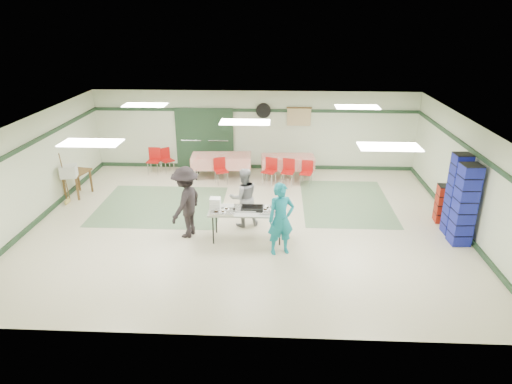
{
  "coord_description": "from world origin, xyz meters",
  "views": [
    {
      "loc": [
        0.79,
        -10.81,
        5.18
      ],
      "look_at": [
        0.28,
        -0.3,
        0.99
      ],
      "focal_mm": 32.0,
      "sensor_mm": 36.0,
      "label": 1
    }
  ],
  "objects_px": {
    "volunteer_dark": "(186,202)",
    "chair_loose_b": "(154,158)",
    "volunteer_teal": "(281,219)",
    "crate_stack_red": "(444,204)",
    "chair_b": "(270,168)",
    "chair_d": "(220,168)",
    "office_printer": "(69,171)",
    "serving_table": "(247,212)",
    "dining_table_b": "(221,161)",
    "printer_table": "(77,175)",
    "broom": "(65,177)",
    "chair_a": "(288,169)",
    "chair_loose_a": "(166,157)",
    "crate_stack_blue_b": "(465,205)",
    "crate_stack_blue_a": "(456,195)",
    "volunteer_grey": "(244,197)",
    "chair_c": "(307,170)",
    "dining_table_a": "(288,162)"
  },
  "relations": [
    {
      "from": "volunteer_dark",
      "to": "chair_loose_b",
      "type": "xyz_separation_m",
      "value": [
        -1.99,
        4.57,
        -0.35
      ]
    },
    {
      "from": "volunteer_teal",
      "to": "crate_stack_red",
      "type": "height_order",
      "value": "volunteer_teal"
    },
    {
      "from": "chair_b",
      "to": "chair_d",
      "type": "bearing_deg",
      "value": -156.93
    },
    {
      "from": "office_printer",
      "to": "chair_b",
      "type": "bearing_deg",
      "value": 3.9
    },
    {
      "from": "serving_table",
      "to": "volunteer_dark",
      "type": "height_order",
      "value": "volunteer_dark"
    },
    {
      "from": "dining_table_b",
      "to": "crate_stack_red",
      "type": "relative_size",
      "value": 1.96
    },
    {
      "from": "printer_table",
      "to": "broom",
      "type": "height_order",
      "value": "broom"
    },
    {
      "from": "volunteer_teal",
      "to": "chair_a",
      "type": "distance_m",
      "value": 4.49
    },
    {
      "from": "chair_d",
      "to": "office_printer",
      "type": "height_order",
      "value": "office_printer"
    },
    {
      "from": "volunteer_teal",
      "to": "chair_loose_a",
      "type": "height_order",
      "value": "volunteer_teal"
    },
    {
      "from": "office_printer",
      "to": "crate_stack_blue_b",
      "type": "bearing_deg",
      "value": -24.33
    },
    {
      "from": "printer_table",
      "to": "broom",
      "type": "distance_m",
      "value": 0.61
    },
    {
      "from": "crate_stack_blue_a",
      "to": "printer_table",
      "type": "distance_m",
      "value": 10.5
    },
    {
      "from": "serving_table",
      "to": "chair_b",
      "type": "relative_size",
      "value": 2.14
    },
    {
      "from": "chair_b",
      "to": "chair_loose_a",
      "type": "height_order",
      "value": "chair_b"
    },
    {
      "from": "serving_table",
      "to": "chair_d",
      "type": "height_order",
      "value": "chair_d"
    },
    {
      "from": "chair_loose_a",
      "to": "volunteer_teal",
      "type": "bearing_deg",
      "value": -95.23
    },
    {
      "from": "volunteer_grey",
      "to": "office_printer",
      "type": "distance_m",
      "value": 5.28
    },
    {
      "from": "volunteer_teal",
      "to": "chair_loose_b",
      "type": "xyz_separation_m",
      "value": [
        -4.28,
        5.32,
        -0.3
      ]
    },
    {
      "from": "chair_d",
      "to": "chair_loose_a",
      "type": "distance_m",
      "value": 2.25
    },
    {
      "from": "chair_d",
      "to": "crate_stack_blue_a",
      "type": "xyz_separation_m",
      "value": [
        6.17,
        -3.27,
        0.52
      ]
    },
    {
      "from": "serving_table",
      "to": "chair_c",
      "type": "relative_size",
      "value": 2.33
    },
    {
      "from": "dining_table_a",
      "to": "crate_stack_blue_a",
      "type": "relative_size",
      "value": 0.84
    },
    {
      "from": "chair_c",
      "to": "crate_stack_blue_b",
      "type": "relative_size",
      "value": 0.4
    },
    {
      "from": "office_printer",
      "to": "chair_c",
      "type": "bearing_deg",
      "value": 1.18
    },
    {
      "from": "dining_table_b",
      "to": "chair_b",
      "type": "distance_m",
      "value": 1.73
    },
    {
      "from": "volunteer_dark",
      "to": "office_printer",
      "type": "height_order",
      "value": "volunteer_dark"
    },
    {
      "from": "volunteer_grey",
      "to": "crate_stack_red",
      "type": "xyz_separation_m",
      "value": [
        5.19,
        0.45,
        -0.27
      ]
    },
    {
      "from": "dining_table_b",
      "to": "chair_loose_b",
      "type": "height_order",
      "value": "chair_loose_b"
    },
    {
      "from": "serving_table",
      "to": "office_printer",
      "type": "distance_m",
      "value": 5.66
    },
    {
      "from": "serving_table",
      "to": "chair_a",
      "type": "height_order",
      "value": "chair_a"
    },
    {
      "from": "chair_loose_b",
      "to": "printer_table",
      "type": "bearing_deg",
      "value": -127.55
    },
    {
      "from": "volunteer_grey",
      "to": "chair_c",
      "type": "xyz_separation_m",
      "value": [
        1.78,
        3.05,
        -0.29
      ]
    },
    {
      "from": "chair_a",
      "to": "chair_d",
      "type": "xyz_separation_m",
      "value": [
        -2.17,
        -0.0,
        0.0
      ]
    },
    {
      "from": "crate_stack_red",
      "to": "printer_table",
      "type": "relative_size",
      "value": 1.09
    },
    {
      "from": "chair_loose_a",
      "to": "crate_stack_blue_a",
      "type": "height_order",
      "value": "crate_stack_blue_a"
    },
    {
      "from": "chair_a",
      "to": "printer_table",
      "type": "height_order",
      "value": "chair_a"
    },
    {
      "from": "dining_table_b",
      "to": "chair_a",
      "type": "bearing_deg",
      "value": -17.91
    },
    {
      "from": "broom",
      "to": "chair_c",
      "type": "bearing_deg",
      "value": 0.26
    },
    {
      "from": "crate_stack_blue_a",
      "to": "office_printer",
      "type": "relative_size",
      "value": 4.74
    },
    {
      "from": "chair_b",
      "to": "broom",
      "type": "relative_size",
      "value": 0.57
    },
    {
      "from": "chair_b",
      "to": "chair_c",
      "type": "height_order",
      "value": "chair_b"
    },
    {
      "from": "chair_d",
      "to": "broom",
      "type": "distance_m",
      "value": 4.61
    },
    {
      "from": "dining_table_a",
      "to": "volunteer_teal",
      "type": "bearing_deg",
      "value": -96.58
    },
    {
      "from": "printer_table",
      "to": "broom",
      "type": "relative_size",
      "value": 0.62
    },
    {
      "from": "printer_table",
      "to": "office_printer",
      "type": "distance_m",
      "value": 0.54
    },
    {
      "from": "crate_stack_blue_b",
      "to": "printer_table",
      "type": "xyz_separation_m",
      "value": [
        -10.3,
        2.56,
        -0.36
      ]
    },
    {
      "from": "chair_a",
      "to": "chair_loose_b",
      "type": "distance_m",
      "value": 4.61
    },
    {
      "from": "dining_table_a",
      "to": "office_printer",
      "type": "bearing_deg",
      "value": -163.82
    },
    {
      "from": "dining_table_a",
      "to": "chair_d",
      "type": "height_order",
      "value": "chair_d"
    }
  ]
}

